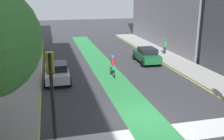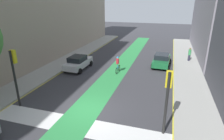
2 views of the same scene
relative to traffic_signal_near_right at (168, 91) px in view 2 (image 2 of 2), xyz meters
name	(u,v)px [view 2 (image 2 of 2)]	position (x,y,z in m)	size (l,w,h in m)	color
ground_plane	(89,109)	(-5.38, 1.02, -2.76)	(120.00, 120.00, 0.00)	#38383D
bike_lane_paint	(86,109)	(-5.59, 1.02, -2.76)	(2.40, 60.00, 0.01)	#2D8C47
crosswalk_band	(76,125)	(-5.38, -0.98, -2.76)	(12.00, 1.80, 0.01)	silver
sidewalk_left	(7,95)	(-12.88, 1.02, -2.68)	(3.00, 60.00, 0.15)	#9E9E99
curb_stripe_left	(21,98)	(-11.38, 1.02, -2.75)	(0.16, 60.00, 0.01)	yellow
sidewalk_right	(199,127)	(2.12, 1.02, -2.68)	(3.00, 60.00, 0.15)	#9E9E99
curb_stripe_right	(174,124)	(0.62, 1.02, -2.75)	(0.16, 60.00, 0.01)	yellow
traffic_signal_near_right	(168,91)	(0.00, 0.00, 0.00)	(0.35, 0.52, 3.92)	black
traffic_signal_near_left	(14,68)	(-10.56, 0.08, 0.26)	(0.35, 0.52, 4.30)	black
car_green_right_far	(162,60)	(-0.86, 12.68, -1.96)	(2.20, 4.28, 1.57)	#196033
car_white_left_far	(78,62)	(-10.07, 8.83, -1.96)	(2.07, 4.23, 1.57)	silver
cyclist_in_lane	(118,64)	(-5.39, 9.06, -1.79)	(0.32, 1.73, 1.86)	black
pedestrian_sidewalk_right_a	(190,54)	(2.46, 15.58, -1.73)	(0.34, 0.34, 1.72)	#262638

